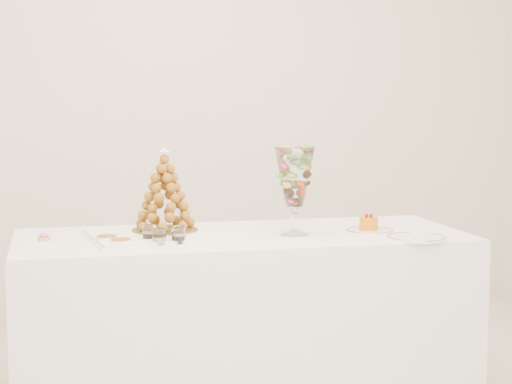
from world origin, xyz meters
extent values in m
cube|color=silver|center=(0.00, 2.00, 1.40)|extent=(4.50, 0.04, 2.80)
cube|color=silver|center=(0.00, -2.00, 1.40)|extent=(4.50, 0.04, 2.80)
cube|color=white|center=(0.08, 0.35, 0.37)|extent=(1.97, 0.79, 0.74)
cube|color=white|center=(0.08, 0.35, 0.74)|extent=(1.96, 0.79, 0.01)
cube|color=white|center=(-0.26, 0.35, 0.76)|extent=(0.68, 0.55, 0.02)
cylinder|color=white|center=(0.30, 0.30, 0.76)|extent=(0.13, 0.13, 0.02)
cylinder|color=white|center=(0.30, 0.30, 0.81)|extent=(0.03, 0.03, 0.09)
sphere|color=white|center=(0.30, 0.30, 0.86)|extent=(0.04, 0.04, 0.04)
cylinder|color=white|center=(0.64, 0.28, 0.75)|extent=(0.21, 0.21, 0.01)
cylinder|color=white|center=(0.77, 0.06, 0.75)|extent=(0.25, 0.25, 0.01)
cylinder|color=tan|center=(-0.76, 0.38, 0.75)|extent=(0.05, 0.05, 0.02)
ellipsoid|color=#DE5B7B|center=(-0.76, 0.38, 0.77)|extent=(0.04, 0.04, 0.02)
cylinder|color=white|center=(-0.34, 0.22, 0.78)|extent=(0.07, 0.07, 0.08)
cylinder|color=white|center=(-0.30, 0.21, 0.78)|extent=(0.06, 0.06, 0.06)
cylinder|color=white|center=(-0.22, 0.21, 0.78)|extent=(0.05, 0.05, 0.07)
cylinder|color=white|center=(-0.31, 0.13, 0.78)|extent=(0.06, 0.06, 0.07)
cylinder|color=white|center=(-0.23, 0.14, 0.78)|extent=(0.06, 0.06, 0.07)
cylinder|color=white|center=(-0.51, 0.26, 0.76)|extent=(0.09, 0.09, 0.03)
cylinder|color=white|center=(-0.46, 0.17, 0.76)|extent=(0.09, 0.09, 0.03)
cylinder|color=brown|center=(-0.25, 0.41, 0.77)|extent=(0.29, 0.29, 0.01)
cone|color=#8F5816|center=(-0.25, 0.41, 0.94)|extent=(0.25, 0.25, 0.34)
sphere|color=white|center=(-0.25, 0.41, 1.11)|extent=(0.03, 0.03, 0.03)
cylinder|color=orange|center=(0.64, 0.29, 0.78)|extent=(0.08, 0.08, 0.06)
sphere|color=#900905|center=(0.65, 0.29, 0.82)|extent=(0.01, 0.01, 0.01)
sphere|color=#900905|center=(0.64, 0.30, 0.82)|extent=(0.01, 0.01, 0.01)
sphere|color=#900905|center=(0.63, 0.28, 0.82)|extent=(0.01, 0.01, 0.01)
sphere|color=#900905|center=(0.64, 0.27, 0.82)|extent=(0.01, 0.01, 0.01)
camera|label=1|loc=(-0.71, -3.26, 1.35)|focal=60.00mm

